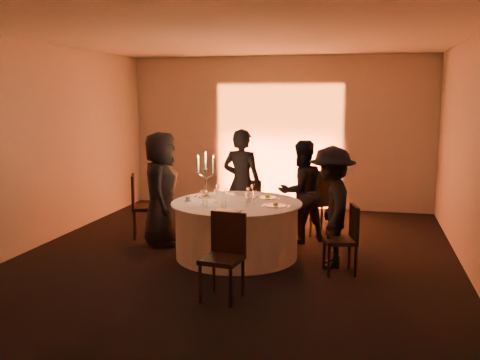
% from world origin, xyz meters
% --- Properties ---
extents(floor, '(7.00, 7.00, 0.00)m').
position_xyz_m(floor, '(0.00, 0.00, 0.00)').
color(floor, black).
rests_on(floor, ground).
extents(ceiling, '(7.00, 7.00, 0.00)m').
position_xyz_m(ceiling, '(0.00, 0.00, 3.00)').
color(ceiling, white).
rests_on(ceiling, wall_back).
extents(wall_back, '(7.00, 0.00, 7.00)m').
position_xyz_m(wall_back, '(0.00, 3.50, 1.50)').
color(wall_back, '#BCB5AE').
rests_on(wall_back, floor).
extents(wall_front, '(7.00, 0.00, 7.00)m').
position_xyz_m(wall_front, '(0.00, -3.50, 1.50)').
color(wall_front, '#BCB5AE').
rests_on(wall_front, floor).
extents(wall_left, '(0.00, 7.00, 7.00)m').
position_xyz_m(wall_left, '(-3.00, 0.00, 1.50)').
color(wall_left, '#BCB5AE').
rests_on(wall_left, floor).
extents(wall_right, '(0.00, 7.00, 7.00)m').
position_xyz_m(wall_right, '(3.00, 0.00, 1.50)').
color(wall_right, '#BCB5AE').
rests_on(wall_right, floor).
extents(uplighter_fixture, '(0.25, 0.12, 0.10)m').
position_xyz_m(uplighter_fixture, '(0.00, 3.20, 0.05)').
color(uplighter_fixture, black).
rests_on(uplighter_fixture, floor).
extents(banquet_table, '(1.80, 1.80, 0.77)m').
position_xyz_m(banquet_table, '(0.00, 0.00, 0.38)').
color(banquet_table, black).
rests_on(banquet_table, floor).
extents(chair_left, '(0.57, 0.57, 1.00)m').
position_xyz_m(chair_left, '(-1.72, 0.65, 0.56)').
color(chair_left, black).
rests_on(chair_left, floor).
extents(chair_back_left, '(0.40, 0.41, 0.86)m').
position_xyz_m(chair_back_left, '(-0.11, 1.48, 0.48)').
color(chair_back_left, black).
rests_on(chair_back_left, floor).
extents(chair_back_right, '(0.64, 0.64, 1.06)m').
position_xyz_m(chair_back_right, '(1.00, 1.46, 0.60)').
color(chair_back_right, black).
rests_on(chair_back_right, floor).
extents(chair_right, '(0.47, 0.47, 0.87)m').
position_xyz_m(chair_right, '(1.50, -0.36, 0.49)').
color(chair_right, black).
rests_on(chair_right, floor).
extents(chair_front, '(0.47, 0.47, 0.95)m').
position_xyz_m(chair_front, '(0.24, -1.51, 0.53)').
color(chair_front, black).
rests_on(chair_front, floor).
extents(guest_left, '(0.73, 0.94, 1.70)m').
position_xyz_m(guest_left, '(-1.24, 0.32, 0.85)').
color(guest_left, black).
rests_on(guest_left, floor).
extents(guest_back_left, '(0.69, 0.51, 1.72)m').
position_xyz_m(guest_back_left, '(-0.17, 1.04, 0.86)').
color(guest_back_left, black).
rests_on(guest_back_left, floor).
extents(guest_back_right, '(0.96, 0.93, 1.56)m').
position_xyz_m(guest_back_right, '(0.77, 0.98, 0.78)').
color(guest_back_right, black).
rests_on(guest_back_right, floor).
extents(guest_right, '(0.69, 1.08, 1.59)m').
position_xyz_m(guest_right, '(1.30, -0.13, 0.79)').
color(guest_right, black).
rests_on(guest_right, floor).
extents(plate_left, '(0.36, 0.25, 0.08)m').
position_xyz_m(plate_left, '(-0.50, 0.25, 0.79)').
color(plate_left, white).
rests_on(plate_left, banquet_table).
extents(plate_back_left, '(0.36, 0.28, 0.01)m').
position_xyz_m(plate_back_left, '(-0.12, 0.56, 0.78)').
color(plate_back_left, white).
rests_on(plate_back_left, banquet_table).
extents(plate_back_right, '(0.35, 0.27, 0.08)m').
position_xyz_m(plate_back_right, '(0.36, 0.39, 0.79)').
color(plate_back_right, white).
rests_on(plate_back_right, banquet_table).
extents(plate_right, '(0.36, 0.28, 0.08)m').
position_xyz_m(plate_right, '(0.57, -0.14, 0.79)').
color(plate_right, white).
rests_on(plate_right, banquet_table).
extents(plate_front, '(0.36, 0.28, 0.01)m').
position_xyz_m(plate_front, '(0.03, -0.59, 0.78)').
color(plate_front, white).
rests_on(plate_front, banquet_table).
extents(coffee_cup, '(0.11, 0.11, 0.07)m').
position_xyz_m(coffee_cup, '(-0.68, -0.08, 0.80)').
color(coffee_cup, white).
rests_on(coffee_cup, banquet_table).
extents(candelabra, '(0.28, 0.13, 0.67)m').
position_xyz_m(candelabra, '(-0.51, 0.23, 1.00)').
color(candelabra, silver).
rests_on(candelabra, banquet_table).
extents(wine_glass_a, '(0.07, 0.07, 0.19)m').
position_xyz_m(wine_glass_a, '(-0.27, -0.09, 0.91)').
color(wine_glass_a, silver).
rests_on(wine_glass_a, banquet_table).
extents(wine_glass_b, '(0.07, 0.07, 0.19)m').
position_xyz_m(wine_glass_b, '(0.15, 0.08, 0.91)').
color(wine_glass_b, silver).
rests_on(wine_glass_b, banquet_table).
extents(wine_glass_c, '(0.07, 0.07, 0.19)m').
position_xyz_m(wine_glass_c, '(0.14, 0.39, 0.91)').
color(wine_glass_c, silver).
rests_on(wine_glass_c, banquet_table).
extents(wine_glass_d, '(0.07, 0.07, 0.19)m').
position_xyz_m(wine_glass_d, '(-0.41, -0.25, 0.91)').
color(wine_glass_d, silver).
rests_on(wine_glass_d, banquet_table).
extents(wine_glass_e, '(0.07, 0.07, 0.19)m').
position_xyz_m(wine_glass_e, '(0.21, -0.27, 0.91)').
color(wine_glass_e, silver).
rests_on(wine_glass_e, banquet_table).
extents(wine_glass_f, '(0.07, 0.07, 0.19)m').
position_xyz_m(wine_glass_f, '(-0.34, 0.23, 0.91)').
color(wine_glass_f, silver).
rests_on(wine_glass_f, banquet_table).
extents(wine_glass_g, '(0.07, 0.07, 0.19)m').
position_xyz_m(wine_glass_g, '(0.27, -0.10, 0.91)').
color(wine_glass_g, silver).
rests_on(wine_glass_g, banquet_table).
extents(wine_glass_h, '(0.07, 0.07, 0.19)m').
position_xyz_m(wine_glass_h, '(-0.16, 0.01, 0.91)').
color(wine_glass_h, silver).
rests_on(wine_glass_h, banquet_table).
extents(wine_glass_i, '(0.07, 0.07, 0.19)m').
position_xyz_m(wine_glass_i, '(0.14, 0.16, 0.91)').
color(wine_glass_i, silver).
rests_on(wine_glass_i, banquet_table).
extents(tumbler_a, '(0.07, 0.07, 0.09)m').
position_xyz_m(tumbler_a, '(-0.33, -0.39, 0.82)').
color(tumbler_a, silver).
rests_on(tumbler_a, banquet_table).
extents(tumbler_b, '(0.07, 0.07, 0.09)m').
position_xyz_m(tumbler_b, '(-0.08, -0.38, 0.82)').
color(tumbler_b, silver).
rests_on(tumbler_b, banquet_table).
extents(tumbler_c, '(0.07, 0.07, 0.09)m').
position_xyz_m(tumbler_c, '(0.12, 0.26, 0.82)').
color(tumbler_c, silver).
rests_on(tumbler_c, banquet_table).
extents(tumbler_d, '(0.07, 0.07, 0.09)m').
position_xyz_m(tumbler_d, '(0.18, -0.07, 0.82)').
color(tumbler_d, silver).
rests_on(tumbler_d, banquet_table).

